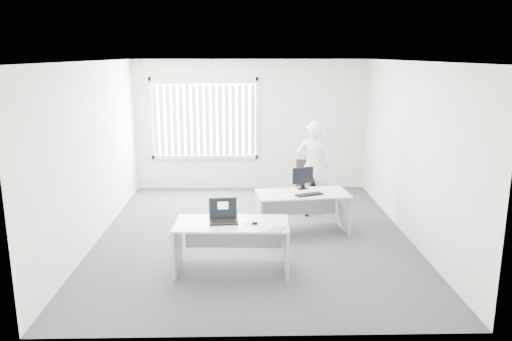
{
  "coord_description": "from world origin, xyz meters",
  "views": [
    {
      "loc": [
        -0.14,
        -7.73,
        2.91
      ],
      "look_at": [
        0.04,
        0.15,
        1.06
      ],
      "focal_mm": 35.0,
      "sensor_mm": 36.0,
      "label": 1
    }
  ],
  "objects_px": {
    "desk_far": "(302,204)",
    "laptop": "(224,212)",
    "person": "(313,166)",
    "monitor": "(303,178)",
    "office_chair": "(305,196)",
    "desk_near": "(232,236)"
  },
  "relations": [
    {
      "from": "office_chair",
      "to": "person",
      "type": "xyz_separation_m",
      "value": [
        0.15,
        0.07,
        0.55
      ]
    },
    {
      "from": "office_chair",
      "to": "laptop",
      "type": "bearing_deg",
      "value": -101.75
    },
    {
      "from": "office_chair",
      "to": "laptop",
      "type": "xyz_separation_m",
      "value": [
        -1.42,
        -2.63,
        0.54
      ]
    },
    {
      "from": "desk_far",
      "to": "office_chair",
      "type": "bearing_deg",
      "value": 74.06
    },
    {
      "from": "person",
      "to": "monitor",
      "type": "relative_size",
      "value": 4.55
    },
    {
      "from": "person",
      "to": "laptop",
      "type": "distance_m",
      "value": 3.12
    },
    {
      "from": "office_chair",
      "to": "monitor",
      "type": "relative_size",
      "value": 2.56
    },
    {
      "from": "person",
      "to": "office_chair",
      "type": "bearing_deg",
      "value": 34.8
    },
    {
      "from": "desk_near",
      "to": "office_chair",
      "type": "distance_m",
      "value": 2.95
    },
    {
      "from": "desk_far",
      "to": "office_chair",
      "type": "xyz_separation_m",
      "value": [
        0.18,
        1.12,
        -0.19
      ]
    },
    {
      "from": "office_chair",
      "to": "person",
      "type": "relative_size",
      "value": 0.56
    },
    {
      "from": "desk_near",
      "to": "person",
      "type": "bearing_deg",
      "value": 63.54
    },
    {
      "from": "person",
      "to": "monitor",
      "type": "height_order",
      "value": "person"
    },
    {
      "from": "desk_near",
      "to": "desk_far",
      "type": "bearing_deg",
      "value": 55.25
    },
    {
      "from": "office_chair",
      "to": "desk_near",
      "type": "bearing_deg",
      "value": -99.84
    },
    {
      "from": "desk_far",
      "to": "laptop",
      "type": "relative_size",
      "value": 4.11
    },
    {
      "from": "person",
      "to": "laptop",
      "type": "height_order",
      "value": "person"
    },
    {
      "from": "desk_near",
      "to": "laptop",
      "type": "height_order",
      "value": "laptop"
    },
    {
      "from": "laptop",
      "to": "office_chair",
      "type": "bearing_deg",
      "value": 56.39
    },
    {
      "from": "desk_near",
      "to": "office_chair",
      "type": "height_order",
      "value": "office_chair"
    },
    {
      "from": "desk_near",
      "to": "laptop",
      "type": "bearing_deg",
      "value": 178.22
    },
    {
      "from": "monitor",
      "to": "laptop",
      "type": "bearing_deg",
      "value": -144.71
    }
  ]
}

